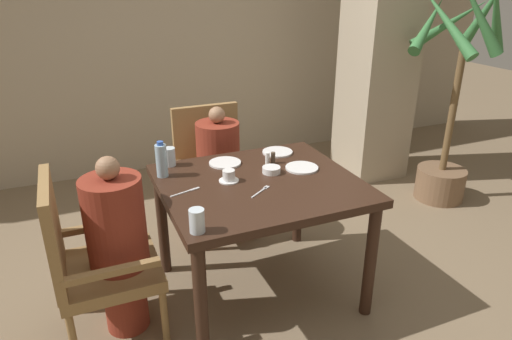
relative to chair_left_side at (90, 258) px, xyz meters
name	(u,v)px	position (x,y,z in m)	size (l,w,h in m)	color
ground_plane	(259,289)	(0.99, 0.00, -0.50)	(16.00, 16.00, 0.00)	#7A664C
wall_back	(164,30)	(0.99, 2.37, 0.90)	(8.00, 0.06, 2.80)	tan
pillar_stone	(380,38)	(2.81, 1.37, 0.85)	(0.56, 0.56, 2.70)	tan
dining_table	(259,197)	(0.99, 0.00, 0.17)	(1.14, 1.02, 0.78)	#331E14
chair_left_side	(90,258)	(0.00, 0.00, 0.00)	(0.53, 0.53, 0.97)	olive
diner_in_left_chair	(118,245)	(0.15, 0.00, 0.04)	(0.32, 0.32, 1.06)	maroon
chair_far_side	(213,168)	(0.99, 0.92, 0.00)	(0.53, 0.53, 0.97)	olive
diner_in_far_chair	(219,172)	(0.99, 0.77, 0.03)	(0.32, 0.32, 1.03)	maroon
potted_palm	(450,115)	(3.02, 0.60, 0.29)	(0.89, 0.82, 1.97)	brown
plate_main_left	(277,152)	(1.28, 0.38, 0.28)	(0.21, 0.21, 0.01)	white
plate_main_right	(225,163)	(0.89, 0.33, 0.28)	(0.21, 0.21, 0.01)	white
plate_dessert_center	(302,168)	(1.30, 0.07, 0.28)	(0.21, 0.21, 0.01)	white
teacup_with_saucer	(229,176)	(0.82, 0.07, 0.31)	(0.12, 0.12, 0.07)	white
bowl_small	(271,170)	(1.10, 0.08, 0.30)	(0.11, 0.11, 0.04)	white
water_bottle	(161,160)	(0.48, 0.29, 0.38)	(0.07, 0.07, 0.22)	#A3C6DB
glass_tall_near	(197,221)	(0.49, -0.42, 0.34)	(0.07, 0.07, 0.12)	silver
glass_tall_mid	(170,157)	(0.56, 0.44, 0.34)	(0.07, 0.07, 0.12)	silver
salt_shaker	(267,158)	(1.14, 0.22, 0.32)	(0.03, 0.03, 0.08)	white
pepper_shaker	(273,158)	(1.18, 0.22, 0.31)	(0.03, 0.03, 0.07)	#4C3D2D
fork_beside_plate	(262,190)	(0.95, -0.13, 0.28)	(0.15, 0.11, 0.00)	silver
knife_beside_plate	(187,191)	(0.55, 0.02, 0.28)	(0.18, 0.07, 0.00)	silver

